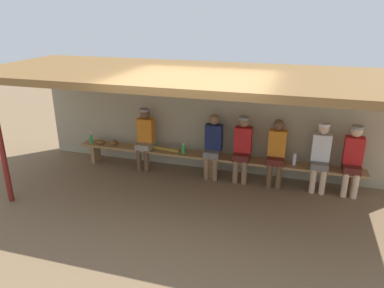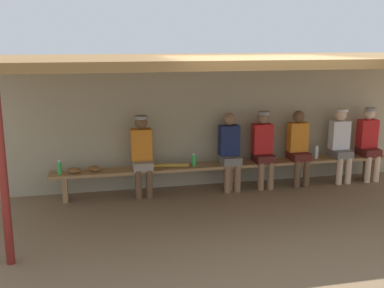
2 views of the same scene
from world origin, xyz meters
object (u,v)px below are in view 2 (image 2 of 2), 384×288
(player_in_red, at_px, (230,148))
(baseball_glove_worn, at_px, (74,170))
(support_post, at_px, (3,173))
(player_in_blue, at_px, (369,140))
(player_with_sunglasses, at_px, (142,152))
(water_bottle_blue, at_px, (59,168))
(player_shirtless_tan, at_px, (340,142))
(baseball_glove_dark_brown, at_px, (94,169))
(player_near_post, at_px, (263,146))
(water_bottle_clear, at_px, (316,152))
(baseball_bat, at_px, (164,165))
(bench, at_px, (228,168))
(water_bottle_orange, at_px, (194,160))
(player_leftmost, at_px, (299,145))

(player_in_red, bearing_deg, baseball_glove_worn, -179.48)
(support_post, relative_size, player_in_blue, 1.64)
(player_with_sunglasses, relative_size, water_bottle_blue, 5.92)
(player_shirtless_tan, relative_size, baseball_glove_worn, 5.60)
(player_with_sunglasses, xyz_separation_m, baseball_glove_dark_brown, (-0.78, 0.01, -0.24))
(player_near_post, distance_m, water_bottle_clear, 1.04)
(water_bottle_blue, xyz_separation_m, water_bottle_clear, (4.47, 0.04, 0.00))
(player_shirtless_tan, height_order, player_in_blue, same)
(player_in_blue, xyz_separation_m, baseball_glove_dark_brown, (-4.97, 0.01, -0.24))
(support_post, bearing_deg, player_shirtless_tan, 21.25)
(baseball_bat, bearing_deg, baseball_glove_worn, -170.88)
(bench, xyz_separation_m, water_bottle_orange, (-0.61, -0.02, 0.18))
(bench, bearing_deg, player_near_post, 0.33)
(baseball_bat, bearing_deg, player_near_post, 8.43)
(baseball_glove_worn, bearing_deg, player_in_red, -158.93)
(water_bottle_blue, bearing_deg, support_post, -102.83)
(player_near_post, height_order, player_in_red, player_near_post)
(bench, height_order, baseball_bat, baseball_bat)
(baseball_glove_worn, bearing_deg, water_bottle_clear, -159.10)
(support_post, xyz_separation_m, baseball_bat, (2.15, 2.10, -0.61))
(water_bottle_orange, relative_size, baseball_glove_worn, 0.91)
(player_in_red, relative_size, water_bottle_clear, 5.82)
(player_in_red, relative_size, baseball_glove_worn, 5.56)
(player_with_sunglasses, distance_m, player_in_red, 1.52)
(player_shirtless_tan, bearing_deg, player_leftmost, -179.97)
(baseball_glove_worn, relative_size, baseball_bat, 0.28)
(bench, xyz_separation_m, player_with_sunglasses, (-1.49, 0.00, 0.36))
(player_leftmost, bearing_deg, water_bottle_orange, -179.35)
(baseball_glove_worn, height_order, baseball_glove_dark_brown, same)
(baseball_glove_dark_brown, bearing_deg, player_near_post, -127.98)
(player_in_blue, xyz_separation_m, player_in_red, (-2.67, -0.00, -0.02))
(baseball_glove_worn, bearing_deg, support_post, 92.15)
(bench, xyz_separation_m, baseball_glove_dark_brown, (-2.27, 0.01, 0.12))
(support_post, height_order, water_bottle_orange, support_post)
(support_post, relative_size, player_near_post, 1.64)
(player_near_post, xyz_separation_m, player_in_red, (-0.60, -0.00, -0.02))
(bench, relative_size, baseball_bat, 7.06)
(player_leftmost, bearing_deg, player_in_blue, 0.02)
(water_bottle_orange, relative_size, baseball_glove_dark_brown, 0.91)
(player_near_post, bearing_deg, player_with_sunglasses, 180.00)
(water_bottle_orange, relative_size, baseball_bat, 0.26)
(baseball_bat, bearing_deg, baseball_glove_dark_brown, -172.39)
(bench, relative_size, water_bottle_orange, 27.34)
(support_post, distance_m, player_shirtless_tan, 5.81)
(support_post, xyz_separation_m, player_in_blue, (5.98, 2.10, -0.35))
(baseball_glove_dark_brown, bearing_deg, bench, -128.13)
(player_leftmost, distance_m, player_with_sunglasses, 2.79)
(water_bottle_blue, relative_size, baseball_glove_worn, 0.95)
(water_bottle_blue, bearing_deg, baseball_bat, 1.14)
(support_post, xyz_separation_m, player_shirtless_tan, (5.41, 2.10, -0.35))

